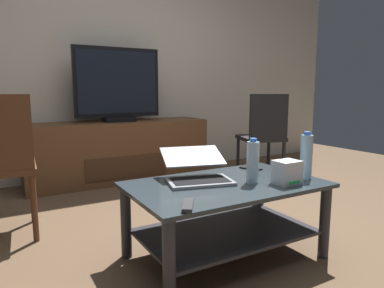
{
  "coord_description": "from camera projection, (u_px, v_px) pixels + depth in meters",
  "views": [
    {
      "loc": [
        -1.22,
        -1.7,
        0.95
      ],
      "look_at": [
        -0.04,
        0.35,
        0.59
      ],
      "focal_mm": 32.45,
      "sensor_mm": 36.0,
      "label": 1
    }
  ],
  "objects": [
    {
      "name": "dining_chair",
      "position": [
        264.0,
        132.0,
        3.75
      ],
      "size": [
        0.55,
        0.55,
        0.92
      ],
      "color": "black",
      "rests_on": "ground"
    },
    {
      "name": "laptop",
      "position": [
        197.0,
        171.0,
        1.99
      ],
      "size": [
        0.44,
        0.45,
        0.17
      ],
      "color": "gray",
      "rests_on": "coffee_table"
    },
    {
      "name": "tv_remote",
      "position": [
        188.0,
        205.0,
        1.54
      ],
      "size": [
        0.12,
        0.16,
        0.02
      ],
      "primitive_type": "cube",
      "rotation": [
        0.0,
        0.0,
        -0.56
      ],
      "color": "#2D2D30",
      "rests_on": "coffee_table"
    },
    {
      "name": "media_cabinet",
      "position": [
        119.0,
        151.0,
        3.73
      ],
      "size": [
        1.9,
        0.52,
        0.63
      ],
      "color": "brown",
      "rests_on": "ground"
    },
    {
      "name": "water_bottle_near",
      "position": [
        306.0,
        156.0,
        2.03
      ],
      "size": [
        0.07,
        0.07,
        0.28
      ],
      "color": "#99C6E5",
      "rests_on": "coffee_table"
    },
    {
      "name": "back_wall",
      "position": [
        113.0,
        51.0,
        3.87
      ],
      "size": [
        6.4,
        0.12,
        2.8
      ],
      "primitive_type": "cube",
      "color": "beige",
      "rests_on": "ground"
    },
    {
      "name": "router_box",
      "position": [
        287.0,
        172.0,
        1.92
      ],
      "size": [
        0.14,
        0.12,
        0.13
      ],
      "color": "silver",
      "rests_on": "coffee_table"
    },
    {
      "name": "television",
      "position": [
        118.0,
        86.0,
        3.6
      ],
      "size": [
        0.9,
        0.2,
        0.76
      ],
      "color": "black",
      "rests_on": "media_cabinet"
    },
    {
      "name": "coffee_table",
      "position": [
        226.0,
        207.0,
        1.97
      ],
      "size": [
        1.09,
        0.66,
        0.44
      ],
      "color": "#2D383D",
      "rests_on": "ground"
    },
    {
      "name": "ground_plane",
      "position": [
        225.0,
        243.0,
        2.2
      ],
      "size": [
        7.68,
        7.68,
        0.0
      ],
      "primitive_type": "plane",
      "color": "brown"
    },
    {
      "name": "cell_phone",
      "position": [
        251.0,
        168.0,
        2.3
      ],
      "size": [
        0.1,
        0.15,
        0.01
      ],
      "primitive_type": "cube",
      "rotation": [
        0.0,
        0.0,
        0.22
      ],
      "color": "black",
      "rests_on": "coffee_table"
    },
    {
      "name": "water_bottle_far",
      "position": [
        253.0,
        162.0,
        1.94
      ],
      "size": [
        0.07,
        0.07,
        0.25
      ],
      "color": "silver",
      "rests_on": "coffee_table"
    }
  ]
}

